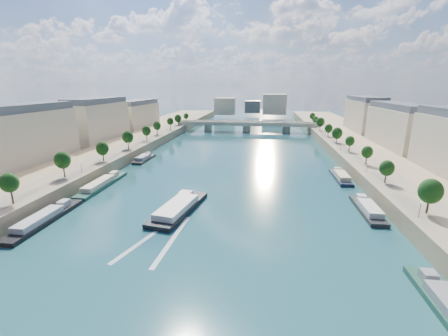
# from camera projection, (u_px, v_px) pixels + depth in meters

# --- Properties ---
(ground) EXTENTS (700.00, 700.00, 0.00)m
(ground) POSITION_uv_depth(u_px,v_px,m) (231.00, 170.00, 134.35)
(ground) COLOR #0D303B
(ground) RESTS_ON ground
(quay_left) EXTENTS (44.00, 520.00, 5.00)m
(quay_left) POSITION_uv_depth(u_px,v_px,m) (81.00, 159.00, 142.78)
(quay_left) COLOR #9E8460
(quay_left) RESTS_ON ground
(quay_right) EXTENTS (44.00, 520.00, 5.00)m
(quay_right) POSITION_uv_depth(u_px,v_px,m) (403.00, 170.00, 124.58)
(quay_right) COLOR #9E8460
(quay_right) RESTS_ON ground
(pave_left) EXTENTS (14.00, 520.00, 0.10)m
(pave_left) POSITION_uv_depth(u_px,v_px,m) (110.00, 155.00, 140.20)
(pave_left) COLOR gray
(pave_left) RESTS_ON quay_left
(pave_right) EXTENTS (14.00, 520.00, 0.10)m
(pave_right) POSITION_uv_depth(u_px,v_px,m) (366.00, 163.00, 125.79)
(pave_right) COLOR gray
(pave_right) RESTS_ON quay_right
(trees_left) EXTENTS (4.80, 268.80, 8.26)m
(trees_left) POSITION_uv_depth(u_px,v_px,m) (115.00, 143.00, 140.41)
(trees_left) COLOR #382B1E
(trees_left) RESTS_ON ground
(trees_right) EXTENTS (4.80, 268.80, 8.26)m
(trees_right) POSITION_uv_depth(u_px,v_px,m) (355.00, 146.00, 134.15)
(trees_right) COLOR #382B1E
(trees_right) RESTS_ON ground
(lamps_left) EXTENTS (0.36, 200.36, 4.28)m
(lamps_left) POSITION_uv_depth(u_px,v_px,m) (108.00, 154.00, 129.35)
(lamps_left) COLOR black
(lamps_left) RESTS_ON ground
(lamps_right) EXTENTS (0.36, 200.36, 4.28)m
(lamps_right) POSITION_uv_depth(u_px,v_px,m) (352.00, 154.00, 130.41)
(lamps_right) COLOR black
(lamps_right) RESTS_ON ground
(buildings_left) EXTENTS (16.00, 226.00, 23.20)m
(buildings_left) POSITION_uv_depth(u_px,v_px,m) (68.00, 126.00, 152.17)
(buildings_left) COLOR beige
(buildings_left) RESTS_ON ground
(buildings_right) EXTENTS (16.00, 226.00, 23.20)m
(buildings_right) POSITION_uv_depth(u_px,v_px,m) (428.00, 133.00, 130.67)
(buildings_right) COLOR beige
(buildings_right) RESTS_ON ground
(skyline) EXTENTS (79.00, 42.00, 22.00)m
(skyline) POSITION_uv_depth(u_px,v_px,m) (255.00, 105.00, 339.76)
(skyline) COLOR beige
(skyline) RESTS_ON ground
(bridge) EXTENTS (112.00, 12.00, 8.15)m
(bridge) POSITION_uv_depth(u_px,v_px,m) (247.00, 125.00, 244.12)
(bridge) COLOR #C1B79E
(bridge) RESTS_ON ground
(tour_barge) EXTENTS (12.47, 28.64, 3.78)m
(tour_barge) POSITION_uv_depth(u_px,v_px,m) (179.00, 208.00, 89.76)
(tour_barge) COLOR black
(tour_barge) RESTS_ON ground
(wake) EXTENTS (11.92, 26.03, 0.04)m
(wake) POSITION_uv_depth(u_px,v_px,m) (160.00, 238.00, 74.17)
(wake) COLOR silver
(wake) RESTS_ON ground
(moored_barges_left) EXTENTS (5.00, 152.12, 3.60)m
(moored_barges_left) POSITION_uv_depth(u_px,v_px,m) (50.00, 216.00, 84.94)
(moored_barges_left) COLOR #171D32
(moored_barges_left) RESTS_ON ground
(moored_barges_right) EXTENTS (5.00, 127.08, 3.60)m
(moored_barges_right) POSITION_uv_depth(u_px,v_px,m) (396.00, 244.00, 69.70)
(moored_barges_right) COLOR black
(moored_barges_right) RESTS_ON ground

